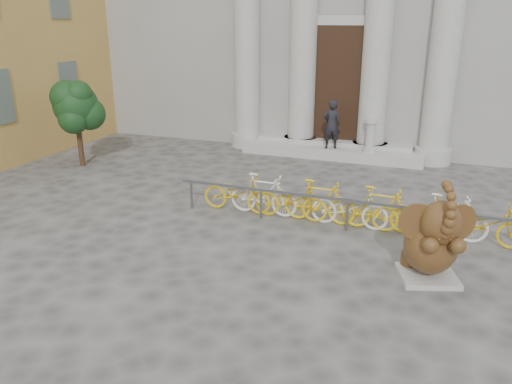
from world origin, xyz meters
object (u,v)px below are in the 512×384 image
at_px(bike_rack, 350,205).
at_px(tree, 76,107).
at_px(pedestrian, 331,124).
at_px(elephant_statue, 432,243).

distance_m(bike_rack, tree, 9.08).
bearing_deg(tree, pedestrian, 26.49).
height_order(bike_rack, pedestrian, pedestrian).
xyz_separation_m(bike_rack, pedestrian, (-1.65, 5.45, 0.65)).
relative_size(elephant_statue, tree, 0.73).
bearing_deg(tree, elephant_statue, -19.79).
bearing_deg(elephant_statue, tree, 141.86).
bearing_deg(elephant_statue, bike_rack, 114.76).
relative_size(tree, pedestrian, 1.69).
distance_m(tree, pedestrian, 8.00).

